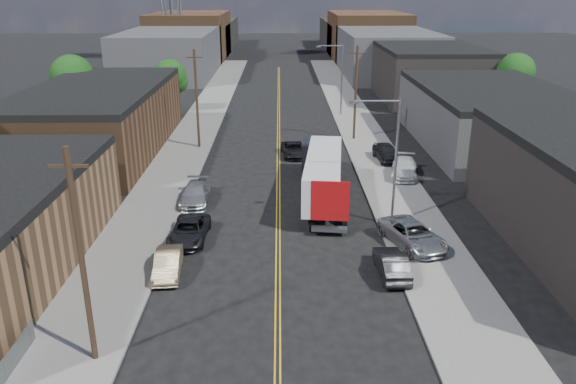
{
  "coord_description": "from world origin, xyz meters",
  "views": [
    {
      "loc": [
        0.16,
        -11.2,
        15.92
      ],
      "look_at": [
        0.69,
        24.98,
        2.5
      ],
      "focal_mm": 35.0,
      "sensor_mm": 36.0,
      "label": 1
    }
  ],
  "objects_px": {
    "car_right_lot_c": "(386,152)",
    "car_right_oncoming": "(392,264)",
    "semi_truck": "(322,171)",
    "car_right_lot_a": "(413,234)",
    "car_right_lot_b": "(404,168)",
    "car_ahead_truck": "(294,149)",
    "car_left_d": "(195,194)",
    "car_left_c": "(189,230)",
    "car_left_b": "(168,264)"
  },
  "relations": [
    {
      "from": "car_right_lot_c",
      "to": "car_right_oncoming",
      "type": "bearing_deg",
      "value": -105.13
    },
    {
      "from": "semi_truck",
      "to": "car_right_lot_a",
      "type": "distance_m",
      "value": 10.58
    },
    {
      "from": "car_right_oncoming",
      "to": "car_right_lot_c",
      "type": "relative_size",
      "value": 0.94
    },
    {
      "from": "car_right_lot_b",
      "to": "car_ahead_truck",
      "type": "height_order",
      "value": "car_right_lot_b"
    },
    {
      "from": "car_ahead_truck",
      "to": "car_right_oncoming",
      "type": "bearing_deg",
      "value": -84.32
    },
    {
      "from": "car_left_d",
      "to": "car_right_lot_b",
      "type": "xyz_separation_m",
      "value": [
        17.4,
        5.87,
        0.16
      ]
    },
    {
      "from": "car_ahead_truck",
      "to": "semi_truck",
      "type": "bearing_deg",
      "value": -86.65
    },
    {
      "from": "car_left_c",
      "to": "car_left_d",
      "type": "relative_size",
      "value": 0.98
    },
    {
      "from": "car_left_c",
      "to": "car_right_oncoming",
      "type": "relative_size",
      "value": 1.13
    },
    {
      "from": "car_ahead_truck",
      "to": "car_right_lot_c",
      "type": "bearing_deg",
      "value": -19.5
    },
    {
      "from": "car_left_c",
      "to": "car_right_lot_a",
      "type": "bearing_deg",
      "value": -3.26
    },
    {
      "from": "semi_truck",
      "to": "car_right_lot_c",
      "type": "distance_m",
      "value": 11.74
    },
    {
      "from": "semi_truck",
      "to": "car_left_c",
      "type": "bearing_deg",
      "value": -133.76
    },
    {
      "from": "car_left_b",
      "to": "car_ahead_truck",
      "type": "distance_m",
      "value": 25.27
    },
    {
      "from": "car_right_oncoming",
      "to": "car_right_lot_c",
      "type": "distance_m",
      "value": 22.51
    },
    {
      "from": "car_right_oncoming",
      "to": "car_right_lot_c",
      "type": "height_order",
      "value": "car_right_lot_c"
    },
    {
      "from": "car_right_lot_b",
      "to": "car_right_oncoming",
      "type": "bearing_deg",
      "value": -91.43
    },
    {
      "from": "car_right_lot_a",
      "to": "car_ahead_truck",
      "type": "bearing_deg",
      "value": 89.59
    },
    {
      "from": "semi_truck",
      "to": "car_right_lot_a",
      "type": "xyz_separation_m",
      "value": [
        5.19,
        -9.13,
        -1.31
      ]
    },
    {
      "from": "car_left_c",
      "to": "car_right_lot_a",
      "type": "distance_m",
      "value": 14.56
    },
    {
      "from": "semi_truck",
      "to": "car_left_d",
      "type": "bearing_deg",
      "value": -167.27
    },
    {
      "from": "car_right_oncoming",
      "to": "car_right_lot_a",
      "type": "height_order",
      "value": "car_right_lot_a"
    },
    {
      "from": "semi_truck",
      "to": "car_left_b",
      "type": "distance_m",
      "value": 15.95
    },
    {
      "from": "car_left_b",
      "to": "car_left_c",
      "type": "xyz_separation_m",
      "value": [
        0.53,
        4.67,
        0.01
      ]
    },
    {
      "from": "car_left_d",
      "to": "car_right_oncoming",
      "type": "bearing_deg",
      "value": -43.26
    },
    {
      "from": "car_right_lot_b",
      "to": "car_ahead_truck",
      "type": "bearing_deg",
      "value": 157.16
    },
    {
      "from": "car_left_b",
      "to": "car_right_lot_a",
      "type": "height_order",
      "value": "car_right_lot_a"
    },
    {
      "from": "car_right_lot_a",
      "to": "car_right_lot_b",
      "type": "height_order",
      "value": "car_right_lot_a"
    },
    {
      "from": "car_right_oncoming",
      "to": "car_left_c",
      "type": "bearing_deg",
      "value": -22.78
    },
    {
      "from": "car_right_oncoming",
      "to": "car_right_lot_b",
      "type": "height_order",
      "value": "car_right_lot_b"
    },
    {
      "from": "car_left_c",
      "to": "car_right_lot_c",
      "type": "xyz_separation_m",
      "value": [
        16.14,
        17.25,
        0.26
      ]
    },
    {
      "from": "car_right_lot_c",
      "to": "car_right_lot_a",
      "type": "bearing_deg",
      "value": -100.79
    },
    {
      "from": "semi_truck",
      "to": "car_right_lot_a",
      "type": "relative_size",
      "value": 2.77
    },
    {
      "from": "car_right_lot_a",
      "to": "car_right_lot_b",
      "type": "distance_m",
      "value": 14.09
    },
    {
      "from": "car_left_d",
      "to": "car_right_lot_b",
      "type": "relative_size",
      "value": 0.98
    },
    {
      "from": "car_left_b",
      "to": "car_left_d",
      "type": "relative_size",
      "value": 0.81
    },
    {
      "from": "car_left_c",
      "to": "car_right_lot_c",
      "type": "bearing_deg",
      "value": 48.91
    },
    {
      "from": "car_right_oncoming",
      "to": "car_right_lot_b",
      "type": "xyz_separation_m",
      "value": [
        4.4,
        17.5,
        0.18
      ]
    },
    {
      "from": "car_left_d",
      "to": "car_right_lot_a",
      "type": "distance_m",
      "value": 17.04
    },
    {
      "from": "car_left_c",
      "to": "car_right_lot_c",
      "type": "height_order",
      "value": "car_right_lot_c"
    },
    {
      "from": "car_right_lot_a",
      "to": "car_ahead_truck",
      "type": "height_order",
      "value": "car_right_lot_a"
    },
    {
      "from": "car_right_lot_a",
      "to": "car_left_b",
      "type": "bearing_deg",
      "value": 173.05
    },
    {
      "from": "car_right_lot_a",
      "to": "car_right_lot_c",
      "type": "xyz_separation_m",
      "value": [
        1.65,
        18.59,
        0.04
      ]
    },
    {
      "from": "car_left_d",
      "to": "car_ahead_truck",
      "type": "height_order",
      "value": "car_left_d"
    },
    {
      "from": "semi_truck",
      "to": "car_right_lot_b",
      "type": "relative_size",
      "value": 2.92
    },
    {
      "from": "car_right_oncoming",
      "to": "car_ahead_truck",
      "type": "distance_m",
      "value": 24.81
    },
    {
      "from": "car_right_oncoming",
      "to": "car_right_lot_b",
      "type": "distance_m",
      "value": 18.05
    },
    {
      "from": "semi_truck",
      "to": "car_left_b",
      "type": "bearing_deg",
      "value": -121.99
    },
    {
      "from": "semi_truck",
      "to": "car_right_oncoming",
      "type": "height_order",
      "value": "semi_truck"
    },
    {
      "from": "semi_truck",
      "to": "car_right_lot_b",
      "type": "distance_m",
      "value": 9.03
    }
  ]
}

